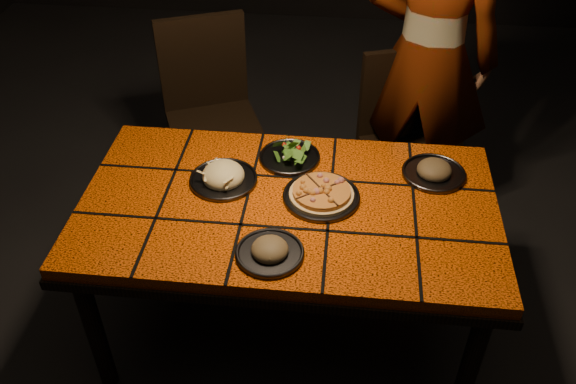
# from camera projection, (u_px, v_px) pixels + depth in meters

# --- Properties ---
(room_shell) EXTENTS (6.04, 7.04, 3.08)m
(room_shell) POSITION_uv_depth(u_px,v_px,m) (288.00, 15.00, 1.86)
(room_shell) COLOR black
(room_shell) RESTS_ON ground
(dining_table) EXTENTS (1.62, 0.92, 0.75)m
(dining_table) POSITION_uv_depth(u_px,v_px,m) (288.00, 217.00, 2.39)
(dining_table) COLOR #D74B06
(dining_table) RESTS_ON ground
(chair_far_left) EXTENTS (0.60, 0.60, 1.02)m
(chair_far_left) POSITION_uv_depth(u_px,v_px,m) (210.00, 103.00, 3.23)
(chair_far_left) COLOR black
(chair_far_left) RESTS_ON ground
(chair_far_right) EXTENTS (0.53, 0.53, 0.93)m
(chair_far_right) POSITION_uv_depth(u_px,v_px,m) (404.00, 130.00, 3.12)
(chair_far_right) COLOR black
(chair_far_right) RESTS_ON ground
(diner) EXTENTS (0.76, 0.60, 1.83)m
(diner) POSITION_uv_depth(u_px,v_px,m) (428.00, 57.00, 2.91)
(diner) COLOR brown
(diner) RESTS_ON ground
(plate_pizza) EXTENTS (0.35, 0.35, 0.04)m
(plate_pizza) POSITION_uv_depth(u_px,v_px,m) (321.00, 195.00, 2.34)
(plate_pizza) COLOR #343439
(plate_pizza) RESTS_ON dining_table
(plate_pasta) EXTENTS (0.27, 0.27, 0.09)m
(plate_pasta) POSITION_uv_depth(u_px,v_px,m) (223.00, 177.00, 2.42)
(plate_pasta) COLOR #343439
(plate_pasta) RESTS_ON dining_table
(plate_salad) EXTENTS (0.26, 0.26, 0.07)m
(plate_salad) POSITION_uv_depth(u_px,v_px,m) (290.00, 154.00, 2.54)
(plate_salad) COLOR #343439
(plate_salad) RESTS_ON dining_table
(plate_mushroom_a) EXTENTS (0.24, 0.24, 0.08)m
(plate_mushroom_a) POSITION_uv_depth(u_px,v_px,m) (270.00, 250.00, 2.10)
(plate_mushroom_a) COLOR #343439
(plate_mushroom_a) RESTS_ON dining_table
(plate_mushroom_b) EXTENTS (0.26, 0.26, 0.08)m
(plate_mushroom_b) POSITION_uv_depth(u_px,v_px,m) (434.00, 171.00, 2.45)
(plate_mushroom_b) COLOR #343439
(plate_mushroom_b) RESTS_ON dining_table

